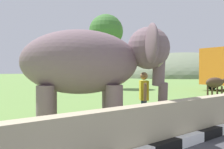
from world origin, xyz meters
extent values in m
cube|color=black|center=(1.90, 3.64, 0.12)|extent=(0.90, 0.20, 0.24)
cube|color=white|center=(2.80, 3.64, 0.12)|extent=(0.90, 0.20, 0.24)
cube|color=black|center=(3.70, 3.64, 0.12)|extent=(0.90, 0.20, 0.24)
cube|color=tan|center=(2.00, 3.94, 0.50)|extent=(28.00, 0.36, 1.00)
cylinder|color=slate|center=(2.40, 6.00, 0.67)|extent=(0.44, 0.44, 1.34)
cylinder|color=slate|center=(1.91, 5.25, 0.67)|extent=(0.44, 0.44, 1.34)
cylinder|color=slate|center=(0.97, 6.93, 0.67)|extent=(0.44, 0.44, 1.34)
cylinder|color=slate|center=(0.48, 6.18, 0.67)|extent=(0.44, 0.44, 1.34)
ellipsoid|color=slate|center=(1.44, 6.09, 1.94)|extent=(3.47, 3.03, 1.70)
sphere|color=slate|center=(3.01, 5.07, 2.32)|extent=(1.16, 1.16, 1.16)
ellipsoid|color=#D84C8C|center=(3.25, 4.91, 2.47)|extent=(0.65, 0.73, 0.44)
ellipsoid|color=slate|center=(3.31, 5.80, 2.37)|extent=(0.69, 0.89, 1.00)
ellipsoid|color=slate|center=(2.46, 4.49, 2.37)|extent=(0.69, 0.89, 1.00)
cylinder|color=slate|center=(3.25, 4.91, 1.77)|extent=(0.53, 0.57, 0.98)
cylinder|color=slate|center=(3.35, 4.85, 0.97)|extent=(0.40, 0.42, 0.82)
cone|color=beige|center=(3.35, 5.18, 1.87)|extent=(0.43, 0.55, 0.22)
cone|color=beige|center=(3.05, 4.71, 1.87)|extent=(0.43, 0.55, 0.22)
cylinder|color=navy|center=(3.44, 5.65, 0.41)|extent=(0.15, 0.15, 0.82)
cylinder|color=navy|center=(3.31, 5.50, 0.41)|extent=(0.15, 0.15, 0.82)
cube|color=yellow|center=(3.37, 5.57, 1.11)|extent=(0.44, 0.46, 0.58)
cylinder|color=#9E7251|center=(3.54, 5.77, 1.08)|extent=(0.16, 0.16, 0.53)
cylinder|color=#9E7251|center=(3.21, 5.37, 1.08)|extent=(0.16, 0.16, 0.53)
sphere|color=#9E7251|center=(3.37, 5.57, 1.54)|extent=(0.23, 0.23, 0.23)
cylinder|color=black|center=(18.99, 11.81, 0.50)|extent=(1.04, 0.46, 1.00)
cylinder|color=#473323|center=(14.27, 8.89, 0.33)|extent=(0.12, 0.12, 0.65)
cylinder|color=#473323|center=(14.19, 8.54, 0.33)|extent=(0.12, 0.12, 0.65)
cylinder|color=#473323|center=(13.39, 9.09, 0.33)|extent=(0.12, 0.12, 0.65)
cylinder|color=#473323|center=(13.31, 8.74, 0.33)|extent=(0.12, 0.12, 0.65)
ellipsoid|color=#473323|center=(13.79, 8.82, 0.90)|extent=(1.60, 0.92, 0.66)
cylinder|color=brown|center=(12.95, 18.89, 2.19)|extent=(0.36, 0.36, 4.38)
sphere|color=#3E7232|center=(12.95, 18.89, 5.24)|extent=(3.11, 3.11, 3.11)
ellipsoid|color=#69755A|center=(55.00, 38.27, 0.00)|extent=(41.43, 33.14, 11.97)
camera|label=1|loc=(-2.49, 0.27, 1.73)|focal=42.32mm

